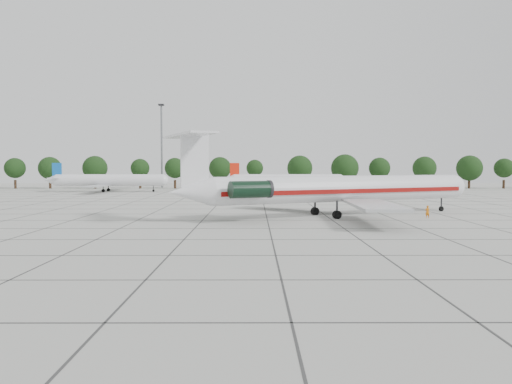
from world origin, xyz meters
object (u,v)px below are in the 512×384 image
ground_crew (427,212)px  floodlight_mast (162,141)px  bg_airliner_b (109,180)px  bg_airliner_c (286,180)px  main_airliner (330,189)px

ground_crew → floodlight_mast: (-50.53, 89.57, 13.47)m
ground_crew → bg_airliner_b: (-59.47, 64.39, 2.10)m
bg_airliner_b → bg_airliner_c: (45.48, 1.02, 0.00)m
bg_airliner_c → bg_airliner_b: bearing=-178.7°
main_airliner → floodlight_mast: bearing=90.1°
main_airliner → bg_airliner_c: 63.48m
bg_airliner_c → floodlight_mast: bearing=146.5°
bg_airliner_b → floodlight_mast: 29.04m
main_airliner → ground_crew: (12.19, -1.95, -2.88)m
ground_crew → bg_airliner_c: bearing=-87.5°
bg_airliner_b → bg_airliner_c: same height
ground_crew → floodlight_mast: floodlight_mast is taller
floodlight_mast → bg_airliner_b: bearing=-109.6°
ground_crew → bg_airliner_b: bg_airliner_b is taller
ground_crew → main_airliner: bearing=-18.7°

